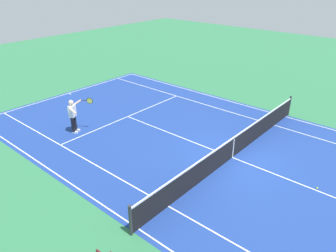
{
  "coord_description": "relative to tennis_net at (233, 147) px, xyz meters",
  "views": [
    {
      "loc": [
        -5.62,
        10.64,
        7.16
      ],
      "look_at": [
        2.8,
        0.87,
        0.9
      ],
      "focal_mm": 34.89,
      "sensor_mm": 36.0,
      "label": 1
    }
  ],
  "objects": [
    {
      "name": "ground_plane",
      "position": [
        0.0,
        0.0,
        -0.49
      ],
      "size": [
        60.0,
        60.0,
        0.0
      ],
      "primitive_type": "plane",
      "color": "#2D7247"
    },
    {
      "name": "court_slab",
      "position": [
        0.0,
        0.0,
        -0.49
      ],
      "size": [
        24.2,
        11.4,
        0.0
      ],
      "primitive_type": "cube",
      "color": "navy",
      "rests_on": "ground_plane"
    },
    {
      "name": "court_line_markings",
      "position": [
        0.0,
        0.0,
        -0.49
      ],
      "size": [
        23.85,
        11.05,
        0.01
      ],
      "color": "white",
      "rests_on": "ground_plane"
    },
    {
      "name": "tennis_net",
      "position": [
        0.0,
        0.0,
        0.0
      ],
      "size": [
        0.1,
        11.7,
        1.08
      ],
      "color": "#2D2D33",
      "rests_on": "ground_plane"
    },
    {
      "name": "tennis_player_near",
      "position": [
        6.98,
        2.88,
        0.44
      ],
      "size": [
        0.84,
        1.02,
        1.7
      ],
      "color": "black",
      "rests_on": "ground_plane"
    },
    {
      "name": "tennis_ball",
      "position": [
        -3.44,
        -0.11,
        -0.46
      ],
      "size": [
        0.07,
        0.07,
        0.07
      ],
      "primitive_type": "sphere",
      "color": "#CCE01E",
      "rests_on": "ground_plane"
    }
  ]
}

